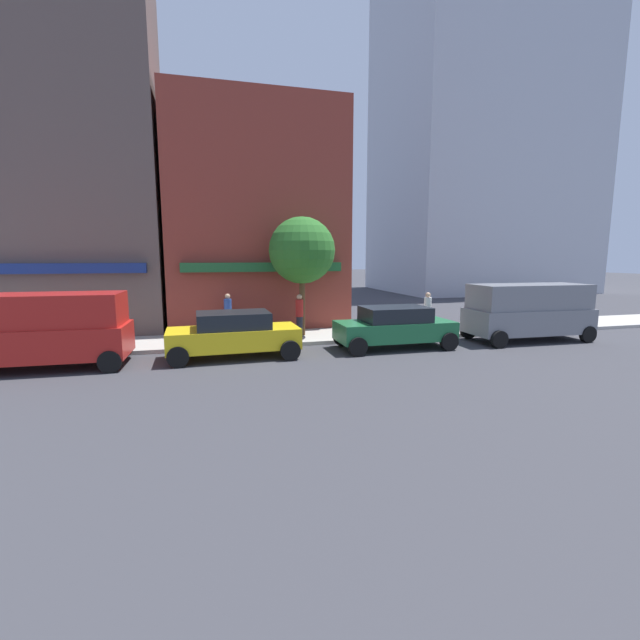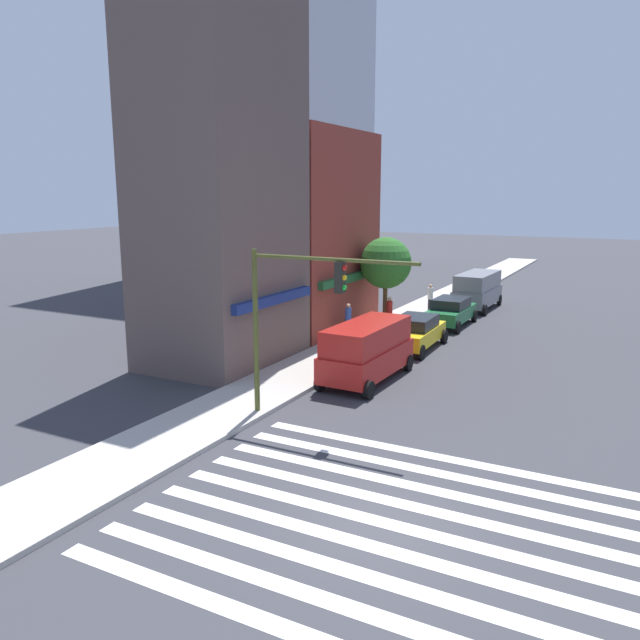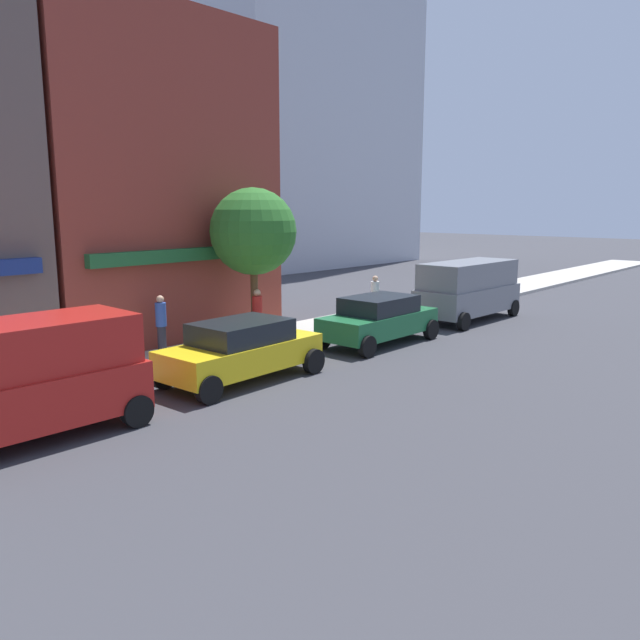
% 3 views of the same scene
% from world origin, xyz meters
% --- Properties ---
extents(ground_plane, '(200.00, 200.00, 0.00)m').
position_xyz_m(ground_plane, '(0.00, 0.00, 0.00)').
color(ground_plane, '#38383D').
extents(sidewalk_left, '(120.00, 3.00, 0.15)m').
position_xyz_m(sidewalk_left, '(0.00, 7.50, 0.07)').
color(sidewalk_left, '#B2ADA3').
rests_on(sidewalk_left, ground_plane).
extents(crosswalk_stripes, '(8.63, 10.80, 0.01)m').
position_xyz_m(crosswalk_stripes, '(-0.00, 0.00, 0.00)').
color(crosswalk_stripes, silver).
rests_on(crosswalk_stripes, ground_plane).
extents(storefront_row, '(15.19, 5.30, 15.64)m').
position_xyz_m(storefront_row, '(13.18, 11.50, 6.67)').
color(storefront_row, brown).
rests_on(storefront_row, ground_plane).
extents(tower_distant, '(18.64, 13.93, 46.01)m').
position_xyz_m(tower_distant, '(41.77, 28.97, 23.01)').
color(tower_distant, '#B2B7C1').
rests_on(tower_distant, ground_plane).
extents(traffic_signal, '(0.32, 5.70, 5.61)m').
position_xyz_m(traffic_signal, '(4.62, 4.96, 3.93)').
color(traffic_signal, '#474C1E').
rests_on(traffic_signal, ground_plane).
extents(van_red, '(5.05, 2.22, 2.34)m').
position_xyz_m(van_red, '(9.95, 4.70, 1.29)').
color(van_red, '#B21E19').
rests_on(van_red, ground_plane).
extents(sedan_yellow, '(4.45, 2.02, 1.59)m').
position_xyz_m(sedan_yellow, '(15.77, 4.70, 0.84)').
color(sedan_yellow, yellow).
rests_on(sedan_yellow, ground_plane).
extents(sedan_green, '(4.41, 2.02, 1.59)m').
position_xyz_m(sedan_green, '(21.76, 4.70, 0.84)').
color(sedan_green, '#1E6638').
rests_on(sedan_green, ground_plane).
extents(van_grey, '(5.05, 2.22, 2.34)m').
position_xyz_m(van_grey, '(27.72, 4.70, 1.29)').
color(van_grey, slate).
rests_on(van_grey, ground_plane).
extents(pedestrian_blue_shirt, '(0.32, 0.32, 1.77)m').
position_xyz_m(pedestrian_blue_shirt, '(15.76, 8.26, 1.07)').
color(pedestrian_blue_shirt, '#23232D').
rests_on(pedestrian_blue_shirt, sidewalk_left).
extents(pedestrian_white_shirt, '(0.32, 0.32, 1.77)m').
position_xyz_m(pedestrian_white_shirt, '(24.23, 6.71, 1.07)').
color(pedestrian_white_shirt, '#23232D').
rests_on(pedestrian_white_shirt, sidewalk_left).
extents(pedestrian_red_jacket, '(0.32, 0.32, 1.77)m').
position_xyz_m(pedestrian_red_jacket, '(18.61, 7.16, 1.07)').
color(pedestrian_red_jacket, '#23232D').
rests_on(pedestrian_red_jacket, sidewalk_left).
extents(street_tree, '(2.75, 2.75, 4.94)m').
position_xyz_m(street_tree, '(18.80, 7.50, 3.69)').
color(street_tree, brown).
rests_on(street_tree, sidewalk_left).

